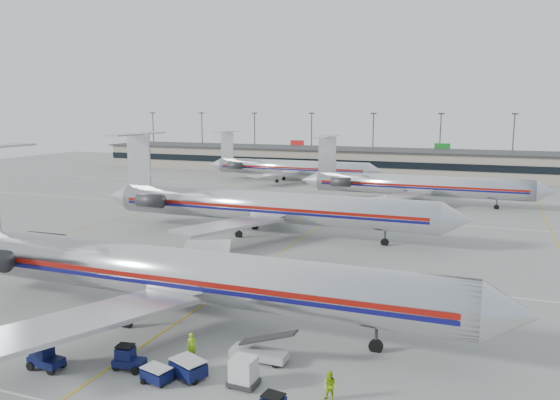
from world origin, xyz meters
The scene contains 16 objects.
ground centered at (0.00, 0.00, 0.00)m, with size 260.00×260.00×0.00m, color gray.
apron_markings centered at (0.00, 10.00, 0.01)m, with size 160.00×0.15×0.02m, color silver.
terminal centered at (0.00, 97.97, 3.16)m, with size 162.00×17.00×6.25m.
light_mast_row centered at (0.00, 112.00, 8.58)m, with size 163.60×0.40×15.28m.
jet_foreground centered at (-0.90, -4.98, 3.84)m, with size 50.50×29.73×13.22m.
jet_second_row centered at (-5.57, 24.52, 3.81)m, with size 50.12×29.51×13.12m.
jet_third_row centered at (9.93, 55.30, 3.38)m, with size 42.56×26.18×11.64m.
jet_back_row centered at (-20.70, 75.37, 3.28)m, with size 41.33×25.43×11.30m.
tug_left centered at (-3.75, -14.97, 0.82)m, with size 2.29×1.26×1.81m.
tug_center centered at (1.20, -13.15, 0.73)m, with size 2.11×1.31×1.60m.
cart_inner centered at (5.33, -12.74, 0.63)m, with size 2.48×2.13×1.19m.
cart_outer centered at (3.83, -13.91, 0.51)m, with size 1.92×1.52×0.96m.
uld_container centered at (8.89, -12.43, 0.90)m, with size 1.74×1.48×1.78m.
belt_loader centered at (8.52, -9.04, 0.63)m, with size 4.43×1.37×2.35m.
ramp_worker_near centered at (4.22, -10.39, 0.88)m, with size 0.64×0.42×1.77m, color #8BCE13.
ramp_worker_far centered at (14.12, -12.21, 0.87)m, with size 0.85×0.66×1.74m, color #8EC512.
Camera 1 is at (21.71, -39.69, 16.18)m, focal length 35.00 mm.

